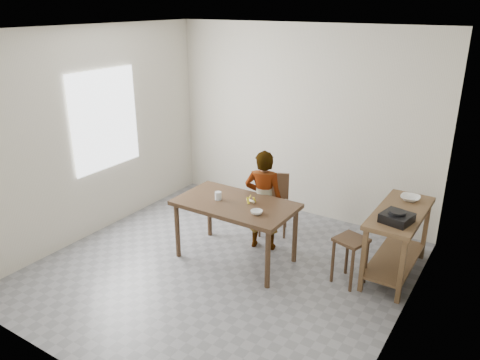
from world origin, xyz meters
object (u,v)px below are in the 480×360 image
Objects in this scene: dining_table at (236,231)px; child at (263,200)px; prep_counter at (396,243)px; dining_chair at (273,205)px; stool at (349,261)px.

dining_table is 1.08× the size of child.
dining_chair is (-1.68, 0.17, -0.00)m from prep_counter.
dining_chair is at bearing 154.57° from stool.
prep_counter is at bearing 22.15° from dining_table.
child reaches higher than prep_counter.
prep_counter is 2.18× the size of stool.
dining_table is at bearing 55.41° from child.
dining_table is 2.55× the size of stool.
dining_chair reaches higher than stool.
child reaches higher than stool.
stool is at bearing -129.80° from prep_counter.
prep_counter is at bearing 50.20° from stool.
stool is (1.30, -0.62, -0.12)m from dining_chair.
child is at bearing -170.65° from prep_counter.
child is at bearing 171.14° from stool.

